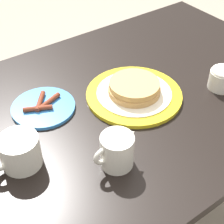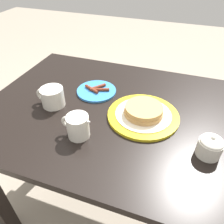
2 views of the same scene
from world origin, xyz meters
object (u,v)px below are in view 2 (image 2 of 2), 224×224
at_px(pancake_plate, 143,113).
at_px(side_plate_bacon, 96,91).
at_px(coffee_mug, 52,97).
at_px(sugar_bowl, 210,146).
at_px(creamer_pitcher, 78,126).

distance_m(pancake_plate, side_plate_bacon, 0.27).
distance_m(side_plate_bacon, coffee_mug, 0.21).
relative_size(side_plate_bacon, sugar_bowl, 2.20).
height_order(pancake_plate, creamer_pitcher, creamer_pitcher).
height_order(coffee_mug, creamer_pitcher, creamer_pitcher).
xyz_separation_m(coffee_mug, creamer_pitcher, (-0.19, 0.13, 0.00)).
relative_size(pancake_plate, side_plate_bacon, 1.57).
bearing_deg(sugar_bowl, creamer_pitcher, 7.90).
bearing_deg(pancake_plate, coffee_mug, 7.14).
xyz_separation_m(pancake_plate, creamer_pitcher, (0.19, 0.18, 0.03)).
bearing_deg(creamer_pitcher, pancake_plate, -137.17).
bearing_deg(coffee_mug, sugar_bowl, 173.48).
relative_size(pancake_plate, coffee_mug, 2.27).
bearing_deg(pancake_plate, side_plate_bacon, -23.34).
relative_size(coffee_mug, sugar_bowl, 1.52).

